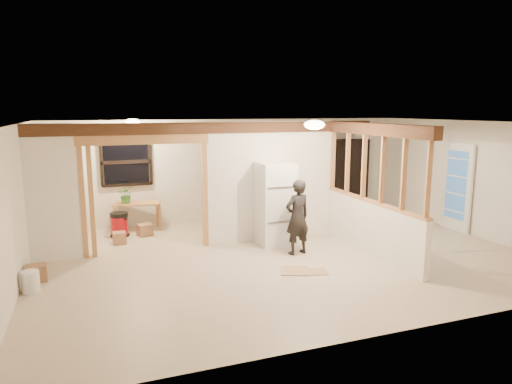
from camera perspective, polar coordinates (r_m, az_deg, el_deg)
name	(u,v)px	position (r m, az deg, el deg)	size (l,w,h in m)	color
floor	(285,256)	(8.77, 3.66, -7.98)	(9.00, 6.50, 0.01)	#C0AA8E
ceiling	(287,123)	(8.33, 3.86, 8.62)	(9.00, 6.50, 0.01)	white
wall_back	(234,170)	(11.47, -2.80, 2.82)	(9.00, 0.01, 2.50)	silver
wall_front	(396,236)	(5.71, 17.07, -5.32)	(9.00, 0.01, 2.50)	silver
wall_left	(15,209)	(7.84, -27.95, -1.89)	(0.01, 6.50, 2.50)	silver
wall_right	(475,179)	(11.05, 25.66, 1.53)	(0.01, 6.50, 2.50)	silver
partition_left_stub	(52,194)	(8.96, -24.11, -0.19)	(0.90, 0.12, 2.50)	silver
partition_center	(272,181)	(9.62, 1.97, 1.38)	(2.80, 0.12, 2.50)	silver
doorway_frame	(146,196)	(9.02, -13.54, -0.48)	(2.46, 0.14, 2.20)	#B47D4B
header_beam_back	(216,128)	(9.13, -5.05, 7.99)	(7.00, 0.18, 0.22)	#4B2C1A
header_beam_right	(375,129)	(8.77, 14.63, 7.61)	(0.18, 3.30, 0.22)	#4B2C1A
pony_wall	(370,228)	(9.04, 14.09, -4.37)	(0.12, 3.20, 1.00)	silver
stud_partition	(373,168)	(8.82, 14.42, 2.94)	(0.14, 3.20, 1.32)	#B47D4B
window_back	(126,162)	(10.88, -15.90, 3.62)	(1.12, 0.10, 1.10)	black
french_door	(457,187)	(11.31, 23.84, 0.56)	(0.12, 0.86, 2.00)	white
ceiling_dome_main	(314,125)	(8.01, 7.31, 8.35)	(0.36, 0.36, 0.16)	#FFEABF
ceiling_dome_util	(132,122)	(9.95, -15.20, 8.44)	(0.32, 0.32, 0.14)	#FFEABF
hanging_bulb	(162,138)	(9.33, -11.66, 6.64)	(0.07, 0.07, 0.07)	#FFD88C
refrigerator	(275,204)	(9.31, 2.43, -1.47)	(0.69, 0.68, 1.69)	white
woman	(297,217)	(8.71, 5.19, -3.15)	(0.53, 0.35, 1.45)	black
work_table	(138,216)	(10.80, -14.59, -2.95)	(1.04, 0.52, 0.65)	#B47D4B
potted_plant	(126,195)	(10.65, -15.89, -0.31)	(0.36, 0.31, 0.40)	#1F5521
shop_vac	(119,224)	(10.40, -16.70, -3.89)	(0.42, 0.42, 0.54)	#A10B13
bookshelf	(350,175)	(12.63, 11.63, 2.06)	(0.98, 0.33, 1.95)	black
bucket	(30,282)	(7.83, -26.36, -10.01)	(0.26, 0.26, 0.33)	silver
box_util_a	(145,230)	(10.34, -13.72, -4.63)	(0.30, 0.26, 0.26)	#906646
box_util_b	(119,238)	(9.89, -16.70, -5.51)	(0.26, 0.26, 0.24)	#906646
box_front	(36,273)	(8.29, -25.78, -9.11)	(0.33, 0.26, 0.26)	#906646
floor_panel_near	(295,271)	(7.98, 4.86, -9.78)	(0.48, 0.48, 0.02)	tan
floor_panel_far	(314,272)	(7.98, 7.32, -9.84)	(0.43, 0.34, 0.01)	tan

